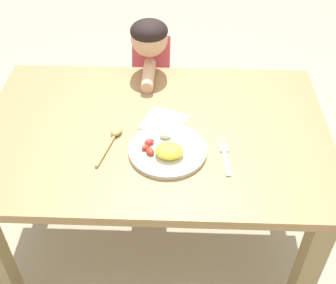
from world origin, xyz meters
TOP-DOWN VIEW (x-y plane):
  - ground_plane at (0.00, 0.00)m, footprint 8.00×8.00m
  - dining_table at (0.00, 0.00)m, footprint 1.32×0.86m
  - plate at (0.05, -0.13)m, footprint 0.28×0.28m
  - fork at (0.26, -0.15)m, footprint 0.03×0.19m
  - spoon at (-0.15, -0.06)m, footprint 0.08×0.22m
  - person at (-0.04, 0.52)m, footprint 0.19×0.44m
  - napkin at (0.04, 0.04)m, footprint 0.20×0.19m

SIDE VIEW (x-z plane):
  - ground_plane at x=0.00m, z-range 0.00..0.00m
  - person at x=-0.04m, z-range 0.03..0.92m
  - dining_table at x=0.00m, z-range 0.23..0.89m
  - napkin at x=0.04m, z-range 0.67..0.67m
  - fork at x=0.26m, z-range 0.67..0.67m
  - spoon at x=-0.15m, z-range 0.66..0.69m
  - plate at x=0.05m, z-range 0.65..0.71m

